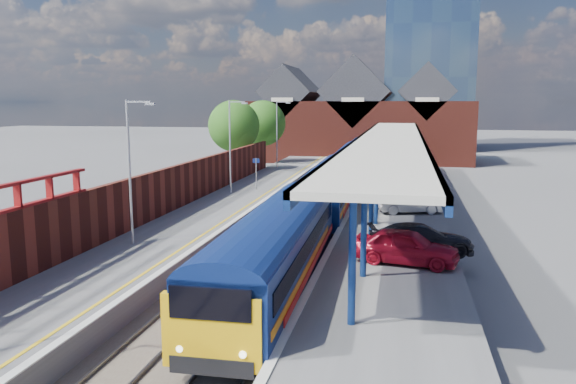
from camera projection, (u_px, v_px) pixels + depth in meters
name	position (u px, v px, depth m)	size (l,w,h in m)	color
ground	(328.00, 192.00, 49.69)	(240.00, 240.00, 0.00)	#5B5B5E
ballast_bed	(310.00, 213.00, 40.02)	(6.00, 76.00, 0.06)	#473D33
rails	(310.00, 212.00, 40.00)	(4.51, 76.00, 0.14)	slate
left_platform	(236.00, 204.00, 41.05)	(5.00, 76.00, 1.00)	#565659
right_platform	(395.00, 210.00, 38.74)	(6.00, 76.00, 1.00)	#565659
coping_left	(267.00, 198.00, 40.49)	(0.30, 76.00, 0.05)	silver
coping_right	(354.00, 201.00, 39.23)	(0.30, 76.00, 0.05)	silver
yellow_line	(259.00, 198.00, 40.62)	(0.14, 76.00, 0.01)	yellow
train	(343.00, 172.00, 46.80)	(3.14, 65.95, 3.45)	navy
canopy	(391.00, 139.00, 39.98)	(4.50, 52.00, 4.48)	navy
lamp_post_b	(132.00, 163.00, 26.97)	(1.48, 0.18, 7.00)	#A5A8AA
lamp_post_c	(232.00, 141.00, 42.44)	(1.48, 0.18, 7.00)	#A5A8AA
lamp_post_d	(278.00, 130.00, 57.91)	(1.48, 0.18, 7.00)	#A5A8AA
platform_sign	(256.00, 168.00, 44.47)	(0.55, 0.08, 2.50)	#A5A8AA
brick_wall	(165.00, 190.00, 35.01)	(0.35, 50.00, 3.86)	maroon
station_building	(356.00, 120.00, 75.90)	(30.00, 12.12, 13.78)	maroon
glass_tower	(430.00, 27.00, 92.82)	(14.20, 14.20, 40.30)	slate
tree_near	(235.00, 127.00, 56.63)	(5.20, 5.20, 8.10)	#382314
tree_far	(264.00, 124.00, 64.16)	(5.20, 5.20, 8.10)	#382314
parked_car_red	(406.00, 246.00, 24.06)	(1.79, 4.46, 1.52)	#A80E23
parked_car_silver	(410.00, 202.00, 35.10)	(1.42, 4.07, 1.34)	#999A9E
parked_car_dark	(421.00, 239.00, 25.59)	(1.96, 4.81, 1.40)	black
parked_car_blue	(414.00, 183.00, 44.34)	(1.86, 4.04, 1.12)	navy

